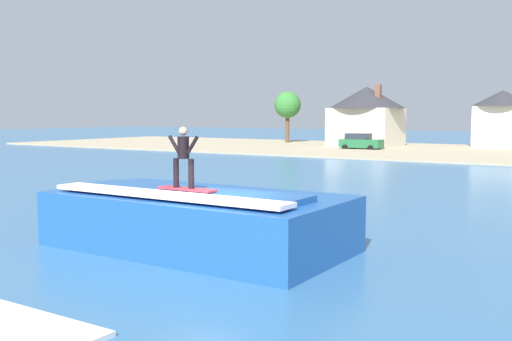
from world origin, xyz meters
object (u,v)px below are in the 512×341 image
at_px(house_with_chimney, 366,114).
at_px(tree_short_bushy, 288,105).
at_px(wave_crest, 197,219).
at_px(house_small_cottage, 502,116).
at_px(car_near_shore, 360,142).
at_px(surfer, 183,154).
at_px(surfboard, 187,189).

distance_m(house_with_chimney, tree_short_bushy, 12.69).
distance_m(wave_crest, house_small_cottage, 57.84).
distance_m(wave_crest, car_near_shore, 48.62).
xyz_separation_m(wave_crest, house_with_chimney, (-15.82, 51.95, 3.09)).
relative_size(surfer, tree_short_bushy, 0.24).
distance_m(surfer, house_with_chimney, 55.05).
distance_m(wave_crest, surfer, 2.09).
bearing_deg(car_near_shore, surfboard, -72.97).
xyz_separation_m(surfer, tree_short_bushy, (-28.22, 55.64, 2.29)).
bearing_deg(house_with_chimney, wave_crest, -73.06).
xyz_separation_m(car_near_shore, house_with_chimney, (-1.57, 5.47, 2.98)).
distance_m(car_near_shore, house_with_chimney, 6.42).
bearing_deg(house_with_chimney, tree_short_bushy, 166.42).
height_order(wave_crest, surfer, surfer).
relative_size(surfboard, house_small_cottage, 0.27).
height_order(wave_crest, house_with_chimney, house_with_chimney).
bearing_deg(tree_short_bushy, surfboard, -63.03).
bearing_deg(wave_crest, tree_short_bushy, 117.10).
bearing_deg(house_small_cottage, wave_crest, -88.06).
distance_m(surfboard, house_with_chimney, 55.05).
relative_size(house_with_chimney, house_small_cottage, 1.30).
bearing_deg(tree_short_bushy, surfer, -63.10).
xyz_separation_m(wave_crest, surfboard, (0.19, -0.68, 0.98)).
height_order(car_near_shore, house_with_chimney, house_with_chimney).
xyz_separation_m(surfboard, tree_short_bushy, (-28.29, 55.60, 3.26)).
distance_m(house_small_cottage, tree_short_bushy, 26.33).
xyz_separation_m(surfboard, house_with_chimney, (-16.01, 52.63, 2.11)).
bearing_deg(wave_crest, house_with_chimney, 106.94).
bearing_deg(car_near_shore, house_with_chimney, 106.02).
xyz_separation_m(surfboard, house_small_cottage, (-2.15, 58.42, 1.85)).
distance_m(car_near_shore, house_small_cottage, 16.89).
bearing_deg(surfer, wave_crest, 99.66).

